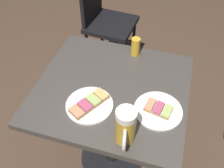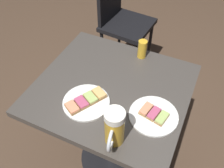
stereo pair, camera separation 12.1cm
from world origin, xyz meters
The scene contains 7 objects.
ground_plane centered at (0.00, 0.00, 0.00)m, with size 6.00×6.00×0.00m, color #4C3828.
cafe_table centered at (0.00, 0.00, 0.58)m, with size 0.75×0.69×0.75m.
plate_near centered at (0.07, 0.14, 0.76)m, with size 0.22×0.22×0.03m.
plate_far centered at (-0.24, 0.08, 0.76)m, with size 0.22×0.22×0.03m.
beer_mug centered at (-0.13, 0.27, 0.84)m, with size 0.08×0.14×0.18m.
beer_glass_small centered at (-0.05, -0.28, 0.81)m, with size 0.05×0.05×0.11m, color gold.
cafe_chair centered at (0.34, -0.91, 0.54)m, with size 0.41×0.41×0.91m.
Camera 2 is at (-0.35, 0.75, 1.65)m, focal length 39.34 mm.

